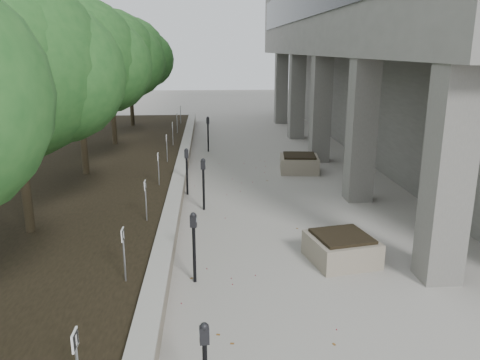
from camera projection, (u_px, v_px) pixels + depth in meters
name	position (u px, v px, depth m)	size (l,w,h in m)	color
ground	(265.00, 312.00, 7.96)	(90.00, 90.00, 0.00)	#99958C
retaining_wall	(182.00, 169.00, 16.44)	(0.39, 26.00, 0.50)	gray
planting_bed	(73.00, 172.00, 16.21)	(7.00, 26.00, 0.40)	black
crabapple_tree_2	(15.00, 106.00, 9.71)	(4.60, 4.00, 5.44)	#1E4E1E
crabapple_tree_3	(79.00, 87.00, 14.52)	(4.60, 4.00, 5.44)	#1E4E1E
crabapple_tree_4	(111.00, 78.00, 19.33)	(4.60, 4.00, 5.44)	#1E4E1E
crabapple_tree_5	(130.00, 72.00, 24.15)	(4.60, 4.00, 5.44)	#1E4E1E
parking_sign_2	(124.00, 255.00, 8.06)	(0.04, 0.22, 0.96)	black
parking_sign_3	(146.00, 201.00, 10.94)	(0.04, 0.22, 0.96)	black
parking_sign_4	(159.00, 169.00, 13.83)	(0.04, 0.22, 0.96)	black
parking_sign_5	(167.00, 148.00, 16.72)	(0.04, 0.22, 0.96)	black
parking_sign_6	(173.00, 134.00, 19.60)	(0.04, 0.22, 0.96)	black
parking_sign_7	(177.00, 123.00, 22.49)	(0.04, 0.22, 0.96)	black
parking_sign_8	(180.00, 115.00, 25.38)	(0.04, 0.22, 0.96)	black
parking_meter_2	(194.00, 248.00, 8.83)	(0.14, 0.10, 1.38)	black
parking_meter_3	(204.00, 184.00, 12.86)	(0.14, 0.10, 1.44)	black
parking_meter_4	(187.00, 172.00, 14.22)	(0.14, 0.10, 1.42)	black
parking_meter_5	(208.00, 134.00, 20.26)	(0.15, 0.11, 1.50)	black
planter_front	(341.00, 248.00, 9.81)	(1.25, 1.25, 0.58)	gray
planter_back	(299.00, 163.00, 17.04)	(1.32, 1.32, 0.62)	gray
berry_scatter	(239.00, 213.00, 12.76)	(3.30, 14.10, 0.02)	maroon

